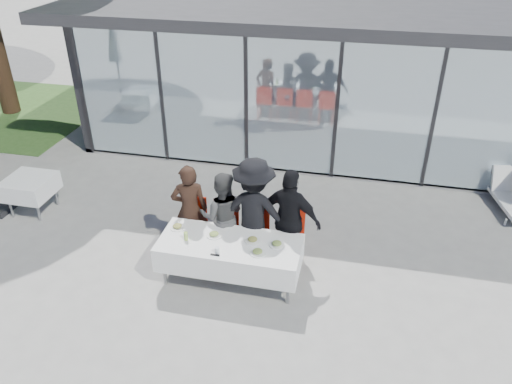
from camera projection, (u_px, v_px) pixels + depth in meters
ground at (244, 288)px, 8.01m from camera, size 90.00×90.00×0.00m
pavilion at (388, 39)px, 13.41m from camera, size 14.80×8.80×3.44m
dining_table at (230, 253)px, 7.94m from camera, size 2.26×0.96×0.75m
diner_a at (190, 210)px, 8.47m from camera, size 0.77×0.77×1.69m
diner_chair_a at (193, 221)px, 8.73m from camera, size 0.44×0.44×0.97m
diner_b at (223, 216)px, 8.39m from camera, size 0.91×0.91×1.61m
diner_chair_b at (225, 225)px, 8.62m from camera, size 0.44×0.44×0.97m
diner_c at (254, 212)px, 8.20m from camera, size 1.26×1.26×1.92m
diner_chair_c at (256, 229)px, 8.52m from camera, size 0.44×0.44×0.97m
diner_d at (290, 220)px, 8.12m from camera, size 1.27×1.27×1.79m
diner_chair_d at (291, 233)px, 8.41m from camera, size 0.44×0.44×0.97m
plate_a at (177, 227)px, 8.15m from camera, size 0.25×0.25×0.07m
plate_b at (214, 234)px, 7.96m from camera, size 0.25×0.25×0.07m
plate_c at (253, 240)px, 7.84m from camera, size 0.25×0.25×0.07m
plate_d at (277, 244)px, 7.74m from camera, size 0.25×0.25×0.07m
plate_extra at (258, 252)px, 7.57m from camera, size 0.25×0.25×0.07m
juice_bottle at (186, 236)px, 7.85m from camera, size 0.06×0.06×0.14m
drinking_glasses at (217, 250)px, 7.56m from camera, size 0.07×0.07×0.10m
folded_eyeglasses at (215, 255)px, 7.54m from camera, size 0.14×0.03×0.01m
spare_table_left at (30, 187)px, 9.73m from camera, size 0.86×0.86×0.74m
lounger at (512, 196)px, 9.99m from camera, size 0.85×1.42×0.72m
grass_patch at (12, 111)px, 14.65m from camera, size 5.00×5.00×0.02m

